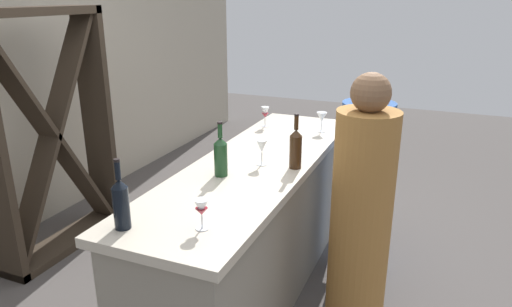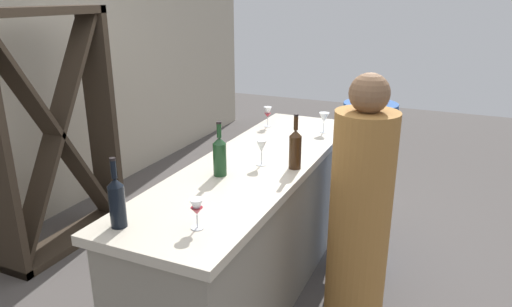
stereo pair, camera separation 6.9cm
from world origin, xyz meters
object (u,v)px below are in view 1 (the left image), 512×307
(wine_glass_near_right, at_px, (262,147))
(wine_glass_near_left, at_px, (322,118))
(wine_rack, at_px, (51,136))
(person_left_guest, at_px, (361,222))
(wine_glass_near_center, at_px, (202,209))
(wine_bottle_second_left_olive_green, at_px, (221,155))
(wine_glass_far_left, at_px, (265,113))
(wine_bottle_center_amber_brown, at_px, (296,148))
(wine_bottle_leftmost_near_black, at_px, (121,202))
(person_center_guest, at_px, (363,188))

(wine_glass_near_right, bearing_deg, wine_glass_near_left, -9.91)
(wine_rack, xyz_separation_m, person_left_guest, (-0.11, -2.35, -0.20))
(wine_rack, bearing_deg, wine_glass_near_center, -116.12)
(wine_bottle_second_left_olive_green, bearing_deg, wine_rack, 80.83)
(wine_rack, bearing_deg, wine_glass_far_left, -59.31)
(wine_glass_near_right, distance_m, person_left_guest, 0.73)
(wine_glass_near_center, relative_size, person_left_guest, 0.09)
(wine_bottle_center_amber_brown, height_order, wine_glass_near_center, wine_bottle_center_amber_brown)
(wine_bottle_center_amber_brown, relative_size, person_left_guest, 0.22)
(wine_bottle_leftmost_near_black, distance_m, person_center_guest, 1.78)
(wine_glass_near_left, xyz_separation_m, person_center_guest, (-0.33, -0.40, -0.38))
(wine_bottle_leftmost_near_black, distance_m, wine_glass_near_right, 1.04)
(wine_bottle_second_left_olive_green, distance_m, wine_glass_near_center, 0.66)
(wine_glass_far_left, xyz_separation_m, person_center_guest, (-0.30, -0.85, -0.38))
(wine_bottle_center_amber_brown, bearing_deg, wine_bottle_second_left_olive_green, 128.54)
(wine_bottle_leftmost_near_black, bearing_deg, person_center_guest, -28.07)
(wine_bottle_second_left_olive_green, distance_m, person_left_guest, 0.87)
(wine_bottle_second_left_olive_green, xyz_separation_m, person_center_guest, (0.78, -0.70, -0.39))
(wine_glass_near_center, relative_size, wine_glass_far_left, 0.90)
(wine_glass_near_left, bearing_deg, wine_glass_near_center, 177.25)
(wine_bottle_leftmost_near_black, relative_size, wine_glass_far_left, 2.06)
(wine_bottle_center_amber_brown, height_order, wine_glass_near_left, wine_bottle_center_amber_brown)
(wine_rack, bearing_deg, person_center_guest, -76.82)
(wine_bottle_second_left_olive_green, distance_m, person_center_guest, 1.12)
(wine_rack, bearing_deg, wine_bottle_leftmost_near_black, -124.75)
(wine_bottle_second_left_olive_green, bearing_deg, person_center_guest, -41.76)
(wine_glass_near_left, bearing_deg, wine_bottle_center_amber_brown, -175.82)
(wine_glass_near_left, height_order, wine_glass_far_left, wine_glass_far_left)
(wine_rack, height_order, wine_glass_near_right, wine_rack)
(wine_bottle_second_left_olive_green, relative_size, wine_glass_near_right, 2.04)
(person_left_guest, bearing_deg, wine_glass_near_left, -81.48)
(wine_rack, xyz_separation_m, wine_glass_far_left, (0.83, -1.40, 0.12))
(wine_bottle_leftmost_near_black, relative_size, wine_bottle_second_left_olive_green, 1.02)
(wine_glass_near_right, bearing_deg, person_left_guest, -100.03)
(wine_glass_near_center, xyz_separation_m, person_left_guest, (0.76, -0.58, -0.31))
(wine_bottle_second_left_olive_green, height_order, wine_glass_near_center, wine_bottle_second_left_olive_green)
(wine_bottle_leftmost_near_black, height_order, person_left_guest, person_left_guest)
(wine_bottle_second_left_olive_green, bearing_deg, wine_bottle_leftmost_near_black, 171.01)
(wine_glass_near_center, bearing_deg, person_left_guest, -37.29)
(wine_rack, xyz_separation_m, wine_glass_near_center, (-0.87, -1.77, 0.11))
(wine_bottle_leftmost_near_black, relative_size, wine_glass_near_right, 2.08)
(wine_bottle_center_amber_brown, xyz_separation_m, wine_glass_near_center, (-0.90, 0.14, -0.03))
(wine_rack, distance_m, wine_bottle_second_left_olive_green, 1.58)
(wine_glass_near_right, height_order, person_center_guest, person_center_guest)
(wine_bottle_center_amber_brown, distance_m, wine_glass_near_left, 0.82)
(wine_bottle_second_left_olive_green, height_order, person_center_guest, person_center_guest)
(wine_bottle_second_left_olive_green, bearing_deg, wine_glass_far_left, 8.12)
(wine_bottle_center_amber_brown, distance_m, wine_glass_near_right, 0.21)
(wine_glass_near_center, distance_m, wine_glass_far_left, 1.74)
(wine_bottle_leftmost_near_black, bearing_deg, person_left_guest, -45.71)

